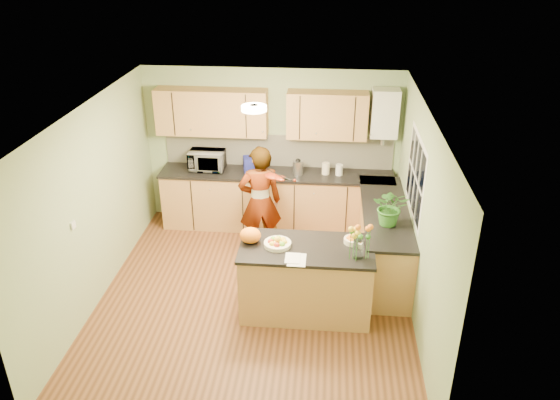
{
  "coord_description": "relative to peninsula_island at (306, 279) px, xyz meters",
  "views": [
    {
      "loc": [
        0.86,
        -5.82,
        4.3
      ],
      "look_at": [
        0.29,
        0.5,
        1.18
      ],
      "focal_mm": 35.0,
      "sensor_mm": 36.0,
      "label": 1
    }
  ],
  "objects": [
    {
      "name": "fruit_dish",
      "position": [
        -0.35,
        0.0,
        0.51
      ],
      "size": [
        0.33,
        0.33,
        0.12
      ],
      "color": "#F4E3C3",
      "rests_on": "peninsula_island"
    },
    {
      "name": "kettle",
      "position": [
        -0.24,
        2.14,
        0.6
      ],
      "size": [
        0.16,
        0.16,
        0.3
      ],
      "rotation": [
        0.0,
        0.0,
        -0.35
      ],
      "color": "#B6B6BB",
      "rests_on": "back_counter"
    },
    {
      "name": "violinist",
      "position": [
        -0.73,
        1.31,
        0.38
      ],
      "size": [
        0.7,
        0.55,
        1.69
      ],
      "primitive_type": "imported",
      "rotation": [
        0.0,
        0.0,
        3.41
      ],
      "color": "#EAAB8F",
      "rests_on": "floor"
    },
    {
      "name": "boiler",
      "position": [
        1.03,
        2.31,
        1.43
      ],
      "size": [
        0.4,
        0.3,
        0.86
      ],
      "color": "white",
      "rests_on": "wall_back"
    },
    {
      "name": "ceiling",
      "position": [
        -0.67,
        0.22,
        2.04
      ],
      "size": [
        4.0,
        4.5,
        0.02
      ],
      "primitive_type": "cube",
      "color": "white",
      "rests_on": "wall_back"
    },
    {
      "name": "wall_back",
      "position": [
        -0.67,
        2.47,
        0.79
      ],
      "size": [
        4.0,
        0.02,
        2.5
      ],
      "primitive_type": "cube",
      "color": "#93AA79",
      "rests_on": "floor"
    },
    {
      "name": "wall_front",
      "position": [
        -0.67,
        -2.03,
        0.79
      ],
      "size": [
        4.0,
        0.02,
        2.5
      ],
      "primitive_type": "cube",
      "color": "#93AA79",
      "rests_on": "floor"
    },
    {
      "name": "upper_cabinets",
      "position": [
        -0.85,
        2.3,
        1.39
      ],
      "size": [
        3.2,
        0.34,
        0.7
      ],
      "color": "#AD8145",
      "rests_on": "wall_back"
    },
    {
      "name": "blue_box",
      "position": [
        -0.94,
        2.2,
        0.59
      ],
      "size": [
        0.34,
        0.28,
        0.24
      ],
      "primitive_type": "cube",
      "rotation": [
        0.0,
        0.0,
        0.25
      ],
      "color": "navy",
      "rests_on": "back_counter"
    },
    {
      "name": "orange_bag",
      "position": [
        -0.68,
        0.05,
        0.56
      ],
      "size": [
        0.32,
        0.29,
        0.2
      ],
      "primitive_type": "ellipsoid",
      "rotation": [
        0.0,
        0.0,
        0.35
      ],
      "color": "orange",
      "rests_on": "peninsula_island"
    },
    {
      "name": "peninsula_island",
      "position": [
        0.0,
        0.0,
        0.0
      ],
      "size": [
        1.61,
        0.82,
        0.92
      ],
      "color": "#AD8145",
      "rests_on": "floor"
    },
    {
      "name": "potted_plant",
      "position": [
        1.03,
        0.63,
        0.73
      ],
      "size": [
        0.49,
        0.43,
        0.5
      ],
      "primitive_type": "imported",
      "rotation": [
        0.0,
        0.0,
        -0.1
      ],
      "color": "#357828",
      "rests_on": "right_counter"
    },
    {
      "name": "flower_vase",
      "position": [
        0.6,
        -0.18,
        0.8
      ],
      "size": [
        0.27,
        0.27,
        0.51
      ],
      "rotation": [
        0.0,
        0.0,
        0.22
      ],
      "color": "silver",
      "rests_on": "peninsula_island"
    },
    {
      "name": "light_switch",
      "position": [
        -2.66,
        -0.38,
        0.84
      ],
      "size": [
        0.02,
        0.09,
        0.09
      ],
      "primitive_type": "cube",
      "color": "white",
      "rests_on": "wall_left"
    },
    {
      "name": "violin",
      "position": [
        -0.53,
        1.09,
        0.89
      ],
      "size": [
        0.57,
        0.49,
        0.14
      ],
      "primitive_type": null,
      "rotation": [
        0.17,
        0.0,
        -0.61
      ],
      "color": "#4C0904",
      "rests_on": "violinist"
    },
    {
      "name": "orange_bowl",
      "position": [
        0.55,
        0.15,
        0.51
      ],
      "size": [
        0.22,
        0.22,
        0.13
      ],
      "color": "#F4E3C3",
      "rests_on": "peninsula_island"
    },
    {
      "name": "jar_cream",
      "position": [
        0.19,
        2.19,
        0.57
      ],
      "size": [
        0.15,
        0.15,
        0.18
      ],
      "primitive_type": "cylinder",
      "rotation": [
        0.0,
        0.0,
        -0.41
      ],
      "color": "#F4E3C3",
      "rests_on": "back_counter"
    },
    {
      "name": "right_counter",
      "position": [
        1.03,
        1.07,
        0.01
      ],
      "size": [
        0.62,
        2.24,
        0.94
      ],
      "color": "#AD8145",
      "rests_on": "floor"
    },
    {
      "name": "papers",
      "position": [
        -0.1,
        -0.3,
        0.47
      ],
      "size": [
        0.21,
        0.29,
        0.01
      ],
      "primitive_type": "cube",
      "color": "white",
      "rests_on": "peninsula_island"
    },
    {
      "name": "microwave",
      "position": [
        -1.67,
        2.2,
        0.63
      ],
      "size": [
        0.55,
        0.38,
        0.3
      ],
      "primitive_type": "imported",
      "rotation": [
        0.0,
        0.0,
        -0.01
      ],
      "color": "white",
      "rests_on": "back_counter"
    },
    {
      "name": "wall_left",
      "position": [
        -2.67,
        0.22,
        0.79
      ],
      "size": [
        0.02,
        4.5,
        2.5
      ],
      "primitive_type": "cube",
      "color": "#93AA79",
      "rests_on": "floor"
    },
    {
      "name": "jar_white",
      "position": [
        0.39,
        2.17,
        0.56
      ],
      "size": [
        0.12,
        0.12,
        0.17
      ],
      "primitive_type": "cylinder",
      "rotation": [
        0.0,
        0.0,
        0.12
      ],
      "color": "white",
      "rests_on": "back_counter"
    },
    {
      "name": "back_counter",
      "position": [
        -0.57,
        2.17,
        0.01
      ],
      "size": [
        3.64,
        0.62,
        0.94
      ],
      "color": "#AD8145",
      "rests_on": "floor"
    },
    {
      "name": "ceiling_lamp",
      "position": [
        -0.67,
        0.52,
        2.0
      ],
      "size": [
        0.3,
        0.3,
        0.07
      ],
      "color": "#FFEABF",
      "rests_on": "ceiling"
    },
    {
      "name": "window_right",
      "position": [
        1.32,
        0.82,
        1.09
      ],
      "size": [
        0.01,
        1.3,
        1.05
      ],
      "color": "white",
      "rests_on": "wall_right"
    },
    {
      "name": "wall_right",
      "position": [
        1.33,
        0.22,
        0.79
      ],
      "size": [
        0.02,
        4.5,
        2.5
      ],
      "primitive_type": "cube",
      "color": "#93AA79",
      "rests_on": "floor"
    },
    {
      "name": "splashback",
      "position": [
        -0.57,
        2.45,
        0.74
      ],
      "size": [
        3.6,
        0.02,
        0.52
      ],
      "primitive_type": "cube",
      "color": "beige",
      "rests_on": "back_counter"
    },
    {
      "name": "floor",
      "position": [
        -0.67,
        0.22,
        -0.46
      ],
      "size": [
        4.5,
        4.5,
        0.0
      ],
      "primitive_type": "plane",
      "color": "#532F17",
      "rests_on": "ground"
    }
  ]
}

